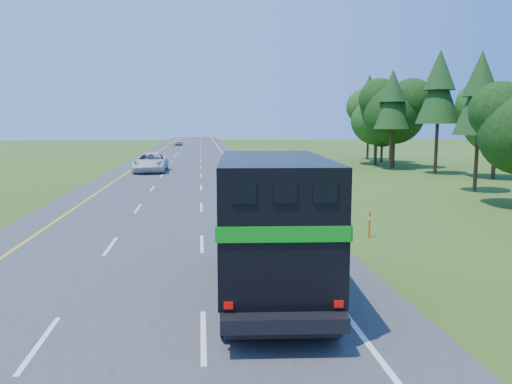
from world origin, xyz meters
TOP-DOWN VIEW (x-y plane):
  - road at (0.00, 50.00)m, footprint 15.00×260.00m
  - lane_markings at (0.00, 50.00)m, footprint 11.15×260.00m
  - horse_truck at (3.83, 13.94)m, footprint 3.44×9.20m
  - white_suv at (-3.21, 51.22)m, footprint 3.21×6.94m
  - far_car at (-3.06, 113.08)m, footprint 2.13×4.92m
  - delineator at (9.10, 20.50)m, footprint 0.09×0.05m

SIDE VIEW (x-z plane):
  - road at x=0.00m, z-range 0.00..0.04m
  - lane_markings at x=0.00m, z-range 0.04..0.05m
  - delineator at x=9.10m, z-range 0.04..1.14m
  - far_car at x=-3.06m, z-range 0.04..1.69m
  - white_suv at x=-3.21m, z-range 0.04..1.97m
  - horse_truck at x=3.83m, z-range 0.18..4.17m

